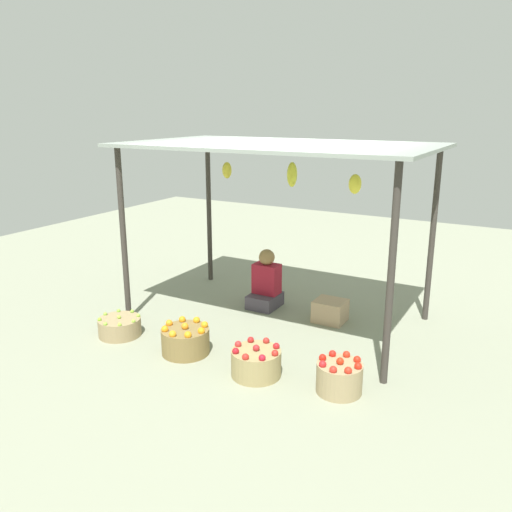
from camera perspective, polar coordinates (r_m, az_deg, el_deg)
The scene contains 8 objects.
ground_plane at distance 6.63m, azimuth 2.29°, elevation -6.83°, with size 14.00×14.00×0.00m, color gray.
market_stall_structure at distance 6.15m, azimuth 2.54°, elevation 10.68°, with size 3.54×2.12×2.16m.
vendor_person at distance 6.93m, azimuth 1.08°, elevation -3.17°, with size 0.36×0.44×0.78m.
basket_limes at distance 6.33m, azimuth -14.59°, elevation -7.44°, with size 0.49×0.49×0.25m.
basket_oranges at distance 5.74m, azimuth -7.68°, elevation -9.05°, with size 0.52×0.52×0.35m.
basket_red_apples at distance 5.25m, azimuth 0.02°, elevation -11.48°, with size 0.49×0.49×0.33m.
basket_red_tomatoes at distance 5.03m, azimuth 9.05°, elevation -12.86°, with size 0.43×0.43×0.35m.
wooden_crate_near_vendor at distance 6.57m, azimuth 8.07°, elevation -5.93°, with size 0.38×0.34×0.27m, color tan.
Camera 1 is at (2.77, -5.46, 2.54)m, focal length 36.78 mm.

